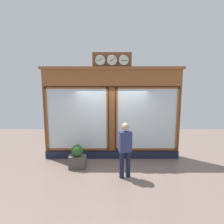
{
  "coord_description": "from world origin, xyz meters",
  "views": [
    {
      "loc": [
        -0.01,
        7.48,
        3.1
      ],
      "look_at": [
        0.0,
        0.0,
        1.75
      ],
      "focal_mm": 34.23,
      "sensor_mm": 36.0,
      "label": 1
    }
  ],
  "objects": [
    {
      "name": "ground_plane",
      "position": [
        0.0,
        2.8,
        0.0
      ],
      "size": [
        14.0,
        14.0,
        0.0
      ],
      "primitive_type": "plane",
      "color": "#7A665B"
    },
    {
      "name": "shop_facade",
      "position": [
        0.0,
        -0.13,
        1.69
      ],
      "size": [
        5.0,
        0.42,
        3.82
      ],
      "color": "brown",
      "rests_on": "ground_plane"
    },
    {
      "name": "pedestrian",
      "position": [
        -0.39,
        1.47,
        0.93
      ],
      "size": [
        0.4,
        0.3,
        1.69
      ],
      "color": "#191E38",
      "rests_on": "ground_plane"
    },
    {
      "name": "planter_box",
      "position": [
        1.14,
        0.82,
        0.21
      ],
      "size": [
        0.56,
        0.36,
        0.43
      ],
      "primitive_type": "cube",
      "color": "#4C4742",
      "rests_on": "ground_plane"
    },
    {
      "name": "planter_shrub",
      "position": [
        1.14,
        0.82,
        0.62
      ],
      "size": [
        0.38,
        0.38,
        0.38
      ],
      "primitive_type": "sphere",
      "color": "#285623",
      "rests_on": "planter_box"
    }
  ]
}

